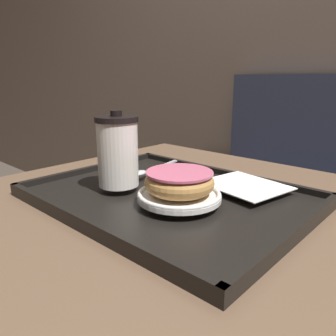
% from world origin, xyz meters
% --- Properties ---
extents(cafe_table, '(0.77, 0.88, 0.76)m').
position_xyz_m(cafe_table, '(0.00, 0.00, 0.57)').
color(cafe_table, brown).
rests_on(cafe_table, ground_plane).
extents(serving_tray, '(0.50, 0.38, 0.02)m').
position_xyz_m(serving_tray, '(0.01, 0.03, 0.76)').
color(serving_tray, black).
rests_on(serving_tray, cafe_table).
extents(napkin_paper, '(0.17, 0.15, 0.00)m').
position_xyz_m(napkin_paper, '(0.11, 0.14, 0.78)').
color(napkin_paper, white).
rests_on(napkin_paper, serving_tray).
extents(coffee_cup_front, '(0.08, 0.08, 0.14)m').
position_xyz_m(coffee_cup_front, '(-0.08, -0.02, 0.85)').
color(coffee_cup_front, white).
rests_on(coffee_cup_front, serving_tray).
extents(plate_with_chocolate_donut, '(0.14, 0.14, 0.01)m').
position_xyz_m(plate_with_chocolate_donut, '(0.06, 0.00, 0.79)').
color(plate_with_chocolate_donut, white).
rests_on(plate_with_chocolate_donut, serving_tray).
extents(donut_chocolate_glazed, '(0.12, 0.12, 0.04)m').
position_xyz_m(donut_chocolate_glazed, '(0.06, 0.00, 0.81)').
color(donut_chocolate_glazed, tan).
rests_on(donut_chocolate_glazed, plate_with_chocolate_donut).
extents(spoon, '(0.04, 0.16, 0.01)m').
position_xyz_m(spoon, '(-0.10, 0.08, 0.79)').
color(spoon, silver).
rests_on(spoon, serving_tray).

